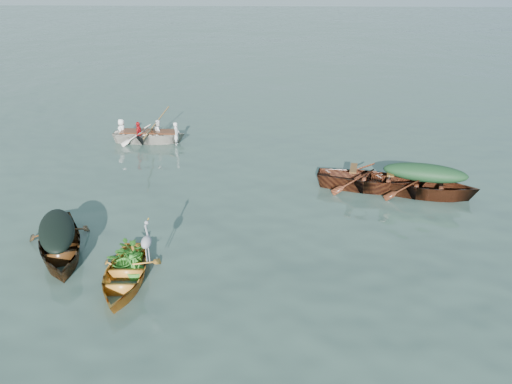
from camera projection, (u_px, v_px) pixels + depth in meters
ground at (287, 266)px, 11.54m from camera, size 140.00×140.00×0.00m
yellow_dinghy at (125, 284)px, 10.92m from camera, size 1.49×3.15×0.83m
dark_covered_boat at (61, 255)px, 11.98m from camera, size 2.93×4.21×1.01m
green_tarp_boat at (422, 196)px, 14.98m from camera, size 4.59×2.41×1.02m
open_wooden_boat at (370, 189)px, 15.38m from camera, size 4.71×2.27×1.06m
rowed_boat at (150, 142)px, 19.32m from camera, size 3.91×1.23×0.90m
dark_tarp_cover at (57, 229)px, 11.68m from camera, size 1.61×2.32×0.40m
green_tarp_cover at (425, 172)px, 14.65m from camera, size 2.52×1.33×0.52m
thwart_benches at (371, 173)px, 15.14m from camera, size 2.38×1.27×0.04m
heron at (147, 248)px, 10.60m from camera, size 0.30×0.41×0.92m
dinghy_weeds at (128, 243)px, 11.12m from camera, size 0.74×0.93×0.60m
rowers at (148, 122)px, 18.97m from camera, size 2.74×1.09×0.76m
oars at (149, 130)px, 19.12m from camera, size 0.64×2.61×0.06m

